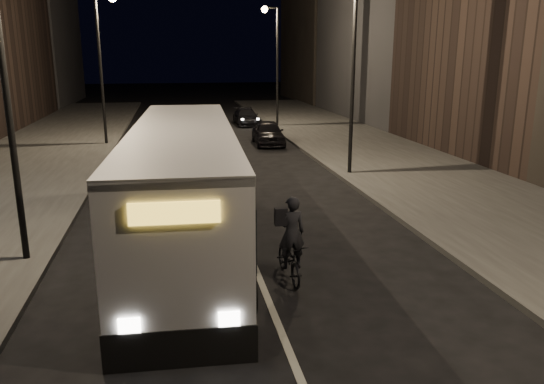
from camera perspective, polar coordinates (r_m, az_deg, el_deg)
name	(u,v)px	position (r m, az deg, el deg)	size (l,w,h in m)	color
ground	(276,319)	(10.85, 0.43, -13.52)	(180.00, 180.00, 0.00)	black
sidewalk_right	(394,162)	(26.06, 12.94, 3.11)	(7.00, 70.00, 0.16)	#333331
sidewalk_left	(14,177)	(24.83, -25.99, 1.43)	(7.00, 70.00, 0.16)	#333331
streetlight_right_mid	(348,48)	(22.56, 8.15, 15.11)	(1.20, 0.44, 8.12)	black
streetlight_right_far	(274,50)	(38.07, 0.18, 15.00)	(1.20, 0.44, 8.12)	black
streetlight_left_near	(13,43)	(13.83, -26.13, 14.21)	(1.20, 0.44, 8.12)	black
streetlight_left_far	(104,49)	(31.58, -17.60, 14.42)	(1.20, 0.44, 8.12)	black
city_bus	(184,182)	(14.47, -9.42, 1.12)	(3.30, 12.28, 3.28)	white
cyclist_on_bicycle	(290,252)	(12.34, 1.95, -6.44)	(0.71, 1.81, 2.05)	black
car_near	(268,133)	(30.90, -0.44, 6.40)	(1.64, 4.08, 1.39)	black
car_mid	(180,121)	(37.65, -9.84, 7.56)	(1.32, 3.79, 1.25)	#373739
car_far	(246,117)	(39.77, -2.79, 8.08)	(1.65, 4.06, 1.18)	black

